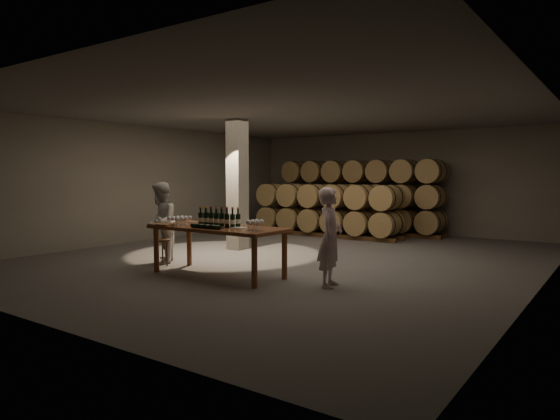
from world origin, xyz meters
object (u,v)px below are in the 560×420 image
Objects in this scene: plate at (239,228)px; stool at (162,244)px; person_man at (330,237)px; person_woman at (161,223)px; tasting_table at (218,232)px; bottle_cluster at (219,219)px; notebook_near at (165,225)px.

stool is (-2.09, 0.09, -0.47)m from plate.
plate is 0.53× the size of stool.
person_woman is at bearing 76.10° from person_man.
stool is 0.51m from person_woman.
bottle_cluster reaches higher than tasting_table.
person_woman is at bearing 143.12° from stool.
stool is at bearing 13.48° from person_woman.
person_man is at bearing 10.07° from tasting_table.
bottle_cluster is 1.84m from person_woman.
bottle_cluster is 1.03m from notebook_near.
notebook_near is at bearing 12.75° from person_woman.
plate is at bearing 88.00° from person_man.
stool is 3.75m from person_man.
tasting_table is at bearing -78.57° from bottle_cluster.
tasting_table is 9.36× the size of notebook_near.
bottle_cluster is at bearing 173.73° from plate.
person_man is at bearing 9.00° from bottle_cluster.
person_woman is (-0.24, 0.18, 0.41)m from stool.
notebook_near is at bearing -162.96° from plate.
person_woman is (-3.95, -0.12, 0.03)m from person_man.
bottle_cluster is 0.53m from plate.
notebook_near is at bearing -37.86° from stool.
bottle_cluster is at bearing 43.56° from person_woman.
stool is at bearing 78.95° from person_man.
person_woman is (-1.83, 0.26, 0.05)m from tasting_table.
person_man is (3.04, 0.83, -0.10)m from notebook_near.
tasting_table is 1.59× the size of person_man.
notebook_near is 3.15m from person_man.
stool is 0.32× the size of person_woman.
stool is at bearing 178.60° from bottle_cluster.
plate is at bearing -2.59° from stool.
plate is 0.17× the size of person_woman.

